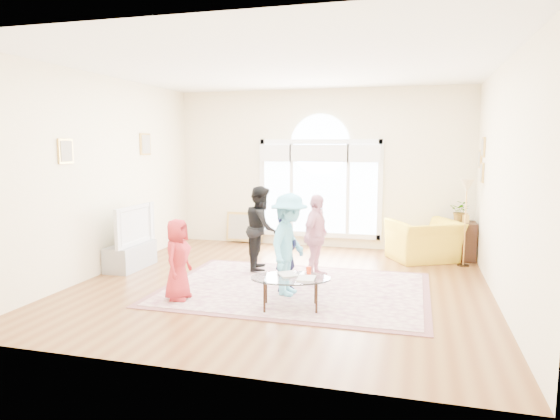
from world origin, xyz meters
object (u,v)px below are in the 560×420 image
(tv_console, at_px, (130,256))
(area_rug, at_px, (295,289))
(armchair, at_px, (424,241))
(coffee_table, at_px, (291,279))
(television, at_px, (130,225))

(tv_console, bearing_deg, area_rug, -9.24)
(tv_console, relative_size, armchair, 0.88)
(area_rug, distance_m, coffee_table, 0.96)
(area_rug, relative_size, armchair, 3.18)
(area_rug, relative_size, coffee_table, 3.16)
(tv_console, xyz_separation_m, armchair, (4.83, 1.90, 0.16))
(area_rug, bearing_deg, television, 170.74)
(tv_console, xyz_separation_m, television, (0.01, -0.00, 0.54))
(armchair, bearing_deg, area_rug, 23.65)
(television, distance_m, coffee_table, 3.44)
(tv_console, relative_size, television, 0.87)
(tv_console, xyz_separation_m, coffee_table, (3.15, -1.35, 0.19))
(area_rug, distance_m, tv_console, 3.04)
(television, height_order, armchair, television)
(coffee_table, relative_size, armchair, 1.01)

